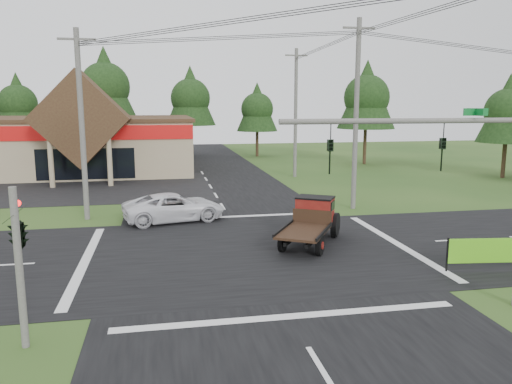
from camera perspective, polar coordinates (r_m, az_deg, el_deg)
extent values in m
plane|color=#284819|center=(22.30, -0.69, -6.86)|extent=(120.00, 120.00, 0.00)
cube|color=black|center=(22.30, -0.69, -6.84)|extent=(12.00, 120.00, 0.02)
cube|color=black|center=(22.30, -0.69, -6.83)|extent=(120.00, 12.00, 0.02)
cube|color=black|center=(41.81, -24.84, 0.22)|extent=(28.00, 14.00, 0.02)
cube|color=tan|center=(52.62, -24.30, 4.83)|extent=(30.00, 15.00, 5.00)
cube|color=#3E2419|center=(52.49, -24.50, 7.60)|extent=(30.40, 15.40, 0.30)
cube|color=#AC0E0D|center=(45.22, -26.64, 5.97)|extent=(30.00, 0.12, 1.20)
cube|color=#3E2419|center=(42.99, -19.34, 7.92)|extent=(7.78, 4.00, 7.78)
cylinder|color=tan|center=(41.92, -22.39, 3.16)|extent=(0.40, 0.40, 4.00)
cylinder|color=tan|center=(41.26, -16.39, 3.41)|extent=(0.40, 0.40, 4.00)
cube|color=black|center=(44.22, -18.87, 3.04)|extent=(8.00, 0.08, 2.60)
cylinder|color=#595651|center=(15.32, 17.51, 7.76)|extent=(8.00, 0.16, 0.16)
imported|color=black|center=(15.88, 20.51, 4.03)|extent=(0.16, 0.20, 1.00)
imported|color=black|center=(14.38, 8.46, 4.00)|extent=(0.16, 0.20, 1.00)
cube|color=#0C6626|center=(16.35, 23.82, 8.37)|extent=(0.80, 0.04, 0.22)
cylinder|color=#595651|center=(14.67, -25.43, -7.96)|extent=(0.20, 0.20, 4.40)
imported|color=black|center=(14.49, -25.68, -2.06)|extent=(0.53, 2.48, 1.00)
sphere|color=#FF0C0C|center=(14.60, -25.59, -1.17)|extent=(0.18, 0.18, 0.18)
cylinder|color=#595651|center=(29.35, -19.28, 7.08)|extent=(0.30, 0.30, 10.50)
cube|color=#595651|center=(29.52, -19.83, 16.12)|extent=(2.00, 0.12, 0.12)
cylinder|color=#595651|center=(31.29, 11.37, 8.51)|extent=(0.30, 0.30, 11.50)
cube|color=#595651|center=(31.59, 11.71, 17.89)|extent=(2.00, 0.12, 0.12)
cylinder|color=#595651|center=(44.58, 4.55, 8.89)|extent=(0.30, 0.30, 11.20)
cube|color=#595651|center=(44.76, 4.64, 15.30)|extent=(2.00, 0.12, 0.12)
cylinder|color=#332316|center=(65.25, -25.26, 4.94)|extent=(0.36, 0.36, 3.50)
cone|color=black|center=(65.08, -25.60, 9.37)|extent=(5.60, 5.60, 6.60)
sphere|color=black|center=(65.08, -25.58, 9.11)|extent=(4.40, 4.40, 4.40)
cylinder|color=#332316|center=(62.47, -16.58, 5.78)|extent=(0.36, 0.36, 4.55)
cone|color=black|center=(62.37, -16.89, 11.80)|extent=(7.28, 7.28, 8.58)
sphere|color=black|center=(62.36, -16.87, 11.44)|extent=(5.72, 5.72, 5.72)
cylinder|color=#332316|center=(63.28, -7.39, 5.85)|extent=(0.36, 0.36, 3.85)
cone|color=black|center=(63.12, -7.50, 10.88)|extent=(6.16, 6.16, 7.26)
sphere|color=black|center=(63.12, -7.50, 10.58)|extent=(4.84, 4.84, 4.84)
cylinder|color=#332316|center=(62.32, 0.13, 5.54)|extent=(0.36, 0.36, 3.15)
cone|color=black|center=(62.12, 0.13, 9.72)|extent=(5.04, 5.04, 5.94)
sphere|color=black|center=(62.12, 0.13, 9.48)|extent=(3.96, 3.96, 3.96)
cylinder|color=#332316|center=(55.62, 12.33, 5.13)|extent=(0.36, 0.36, 3.85)
cone|color=black|center=(55.44, 12.54, 10.85)|extent=(6.16, 6.16, 7.26)
sphere|color=black|center=(55.44, 12.53, 10.51)|extent=(4.84, 4.84, 4.84)
cylinder|color=#332316|center=(49.28, 26.46, 3.29)|extent=(0.36, 0.36, 3.15)
cone|color=black|center=(49.04, 26.88, 8.56)|extent=(5.04, 5.04, 5.94)
sphere|color=black|center=(49.04, 26.85, 8.25)|extent=(3.96, 3.96, 3.96)
imported|color=white|center=(28.28, -9.32, -1.72)|extent=(6.05, 3.75, 1.56)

